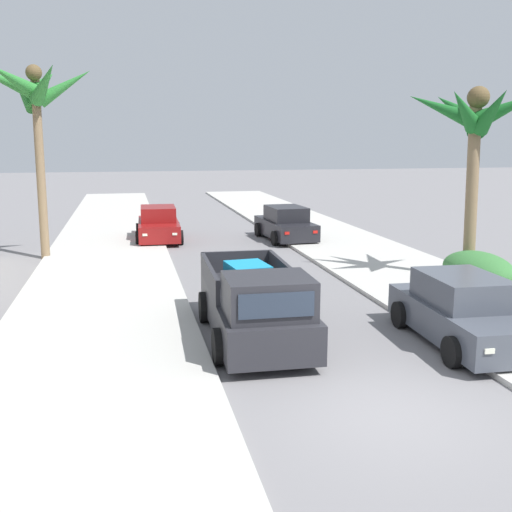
{
  "coord_description": "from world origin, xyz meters",
  "views": [
    {
      "loc": [
        -4.14,
        -8.57,
        4.46
      ],
      "look_at": [
        -0.55,
        7.71,
        1.2
      ],
      "focal_mm": 41.56,
      "sensor_mm": 36.0,
      "label": 1
    }
  ],
  "objects_px": {
    "car_left_near": "(462,312)",
    "car_right_near": "(285,224)",
    "pickup_truck": "(255,306)",
    "car_left_mid": "(158,225)",
    "palm_tree_left_mid": "(33,96)",
    "hedge_bush": "(478,270)",
    "palm_tree_right_fore": "(477,121)"
  },
  "relations": [
    {
      "from": "pickup_truck",
      "to": "car_right_near",
      "type": "bearing_deg",
      "value": 71.96
    },
    {
      "from": "palm_tree_left_mid",
      "to": "car_left_near",
      "type": "bearing_deg",
      "value": -49.69
    },
    {
      "from": "palm_tree_left_mid",
      "to": "hedge_bush",
      "type": "relative_size",
      "value": 2.59
    },
    {
      "from": "pickup_truck",
      "to": "hedge_bush",
      "type": "relative_size",
      "value": 1.88
    },
    {
      "from": "car_left_mid",
      "to": "palm_tree_left_mid",
      "type": "height_order",
      "value": "palm_tree_left_mid"
    },
    {
      "from": "car_left_near",
      "to": "car_left_mid",
      "type": "xyz_separation_m",
      "value": [
        -5.82,
        15.41,
        0.0
      ]
    },
    {
      "from": "palm_tree_right_fore",
      "to": "palm_tree_left_mid",
      "type": "bearing_deg",
      "value": 154.42
    },
    {
      "from": "hedge_bush",
      "to": "palm_tree_right_fore",
      "type": "bearing_deg",
      "value": 74.99
    },
    {
      "from": "palm_tree_right_fore",
      "to": "car_left_mid",
      "type": "bearing_deg",
      "value": 133.64
    },
    {
      "from": "car_left_mid",
      "to": "palm_tree_left_mid",
      "type": "relative_size",
      "value": 0.59
    },
    {
      "from": "pickup_truck",
      "to": "car_left_mid",
      "type": "height_order",
      "value": "pickup_truck"
    },
    {
      "from": "car_left_near",
      "to": "palm_tree_left_mid",
      "type": "distance_m",
      "value": 16.9
    },
    {
      "from": "palm_tree_right_fore",
      "to": "palm_tree_left_mid",
      "type": "height_order",
      "value": "palm_tree_left_mid"
    },
    {
      "from": "palm_tree_left_mid",
      "to": "hedge_bush",
      "type": "distance_m",
      "value": 16.63
    },
    {
      "from": "palm_tree_right_fore",
      "to": "palm_tree_left_mid",
      "type": "relative_size",
      "value": 0.84
    },
    {
      "from": "car_left_mid",
      "to": "palm_tree_right_fore",
      "type": "bearing_deg",
      "value": -46.36
    },
    {
      "from": "car_left_near",
      "to": "palm_tree_left_mid",
      "type": "relative_size",
      "value": 0.6
    },
    {
      "from": "pickup_truck",
      "to": "car_left_near",
      "type": "xyz_separation_m",
      "value": [
        4.47,
        -1.16,
        -0.08
      ]
    },
    {
      "from": "pickup_truck",
      "to": "car_left_mid",
      "type": "relative_size",
      "value": 1.22
    },
    {
      "from": "pickup_truck",
      "to": "palm_tree_left_mid",
      "type": "distance_m",
      "value": 13.6
    },
    {
      "from": "car_left_mid",
      "to": "hedge_bush",
      "type": "relative_size",
      "value": 1.54
    },
    {
      "from": "palm_tree_left_mid",
      "to": "hedge_bush",
      "type": "bearing_deg",
      "value": -29.43
    },
    {
      "from": "palm_tree_right_fore",
      "to": "hedge_bush",
      "type": "relative_size",
      "value": 2.19
    },
    {
      "from": "pickup_truck",
      "to": "car_left_near",
      "type": "distance_m",
      "value": 4.61
    },
    {
      "from": "palm_tree_right_fore",
      "to": "palm_tree_left_mid",
      "type": "xyz_separation_m",
      "value": [
        -13.95,
        6.68,
        1.0
      ]
    },
    {
      "from": "car_right_near",
      "to": "car_left_mid",
      "type": "xyz_separation_m",
      "value": [
        -5.65,
        1.06,
        0.0
      ]
    },
    {
      "from": "car_left_near",
      "to": "car_right_near",
      "type": "xyz_separation_m",
      "value": [
        -0.17,
        14.34,
        0.0
      ]
    },
    {
      "from": "car_right_near",
      "to": "palm_tree_left_mid",
      "type": "xyz_separation_m",
      "value": [
        -10.2,
        -2.11,
        5.33
      ]
    },
    {
      "from": "palm_tree_right_fore",
      "to": "hedge_bush",
      "type": "distance_m",
      "value": 4.62
    },
    {
      "from": "palm_tree_left_mid",
      "to": "hedge_bush",
      "type": "height_order",
      "value": "palm_tree_left_mid"
    },
    {
      "from": "car_right_near",
      "to": "palm_tree_left_mid",
      "type": "height_order",
      "value": "palm_tree_left_mid"
    },
    {
      "from": "car_left_mid",
      "to": "palm_tree_left_mid",
      "type": "bearing_deg",
      "value": -145.09
    }
  ]
}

